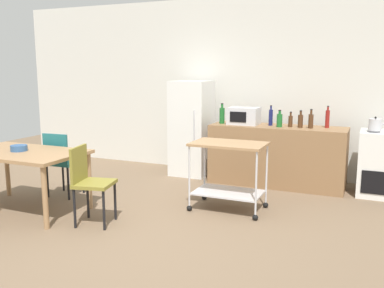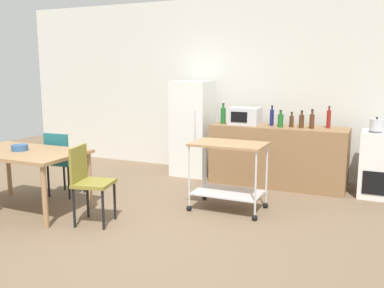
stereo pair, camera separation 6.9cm
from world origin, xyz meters
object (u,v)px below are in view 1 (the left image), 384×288
Objects in this scene: chair_teal at (62,160)px; bottle_sesame_oil at (222,115)px; fruit_bowl at (19,148)px; stove_oven at (382,164)px; bottle_hot_sauce at (300,121)px; dining_table at (22,158)px; microwave at (244,116)px; kitchen_cart at (229,165)px; bottle_soy_sauce at (327,119)px; kettle at (375,125)px; chair_olive at (89,179)px; bottle_vinegar at (311,121)px; bottle_olive_oil at (271,117)px; bottle_sparkling_water at (290,121)px; refrigerator at (192,128)px; bottle_wine at (279,120)px.

chair_teal is 2.49m from bottle_sesame_oil.
stove_oven is at bearing 30.84° from fruit_bowl.
fruit_bowl is (-2.99, -2.40, -0.22)m from bottle_hot_sauce.
stove_oven is 4.79m from fruit_bowl.
microwave reaches higher than dining_table.
kitchen_cart is 1.85m from bottle_soy_sauce.
bottle_hot_sauce is 1.05× the size of kettle.
chair_olive is 3.23m from bottle_vinegar.
chair_teal is 2.30m from kitchen_cart.
chair_teal is at bearing -139.13° from microwave.
bottle_olive_oil is at bearing 172.56° from bottle_hot_sauce.
stove_oven reaches higher than chair_teal.
kitchen_cart is at bearing -80.67° from microwave.
bottle_olive_oil is 1.35× the size of bottle_sparkling_water.
refrigerator is at bearing 175.87° from bottle_sparkling_water.
bottle_soy_sauce is 0.66m from kettle.
bottle_hot_sauce is at bearing -159.96° from bottle_soy_sauce.
refrigerator reaches higher than stove_oven.
bottle_hot_sauce reaches higher than dining_table.
kitchen_cart is at bearing -67.16° from bottle_sesame_oil.
bottle_sesame_oil reaches higher than bottle_hot_sauce.
chair_olive is at bearing -139.63° from kitchen_cart.
chair_olive is 1.93× the size of microwave.
bottle_sesame_oil is (-0.57, 1.36, 0.46)m from kitchen_cart.
bottle_olive_oil is at bearing 171.79° from bottle_sparkling_water.
kitchen_cart is 4.04× the size of bottle_sparkling_water.
dining_table is 3.55m from bottle_wine.
bottle_wine is (1.49, -0.19, 0.23)m from refrigerator.
chair_olive is 3.71× the size of kettle.
dining_table is 5.43× the size of bottle_vinegar.
bottle_sesame_oil is at bearing 112.84° from kitchen_cart.
bottle_olive_oil is 0.45m from bottle_hot_sauce.
bottle_vinegar is at bearing -52.53° from chair_olive.
bottle_olive_oil reaches higher than kettle.
microwave reaches higher than fruit_bowl.
kitchen_cart is 2.88× the size of bottle_sesame_oil.
stove_oven is 2.92× the size of bottle_sesame_oil.
chair_olive is 2.93m from bottle_wine.
bottle_soy_sauce is at bearing -0.04° from refrigerator.
microwave is (0.92, -0.11, 0.25)m from refrigerator.
bottle_soy_sauce reaches higher than bottle_olive_oil.
bottle_hot_sauce is 1.00m from kettle.
microwave is (1.05, 2.48, 0.51)m from chair_olive.
bottle_soy_sauce is (0.81, 0.07, 0.01)m from bottle_olive_oil.
bottle_sesame_oil is 1.57m from bottle_soy_sauce.
fruit_bowl is (-3.14, -2.38, -0.23)m from bottle_vinegar.
refrigerator is 2.80m from kettle.
bottle_sesame_oil is 0.69× the size of microwave.
bottle_wine is (2.65, 2.34, 0.33)m from dining_table.
kitchen_cart is at bearing -61.97° from chair_olive.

